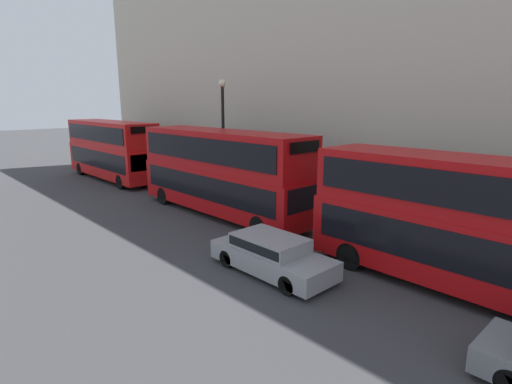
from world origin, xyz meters
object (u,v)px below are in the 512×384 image
Objects in this scene: pedestrian at (302,201)px; car_hatchback at (271,253)px; bus_third_in_queue at (111,148)px; bus_leading at (472,221)px; bus_second_in_queue at (221,169)px.

car_hatchback is at bearing -148.12° from pedestrian.
car_hatchback is 2.64× the size of pedestrian.
bus_third_in_queue is 17.05m from pedestrian.
bus_leading is 0.90× the size of bus_second_in_queue.
bus_leading reaches higher than car_hatchback.
bus_third_in_queue is at bearing 90.00° from bus_second_in_queue.
bus_second_in_queue is 4.58m from pedestrian.
car_hatchback is (-3.40, -20.62, -1.75)m from bus_third_in_queue.
pedestrian is at bearing 72.59° from bus_leading.
car_hatchback is at bearing -99.36° from bus_third_in_queue.
bus_second_in_queue is 2.45× the size of car_hatchback.
bus_leading is 9.67m from pedestrian.
bus_third_in_queue reaches higher than bus_second_in_queue.
bus_second_in_queue is (0.00, 12.29, 0.10)m from bus_leading.
bus_third_in_queue is 2.30× the size of car_hatchback.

